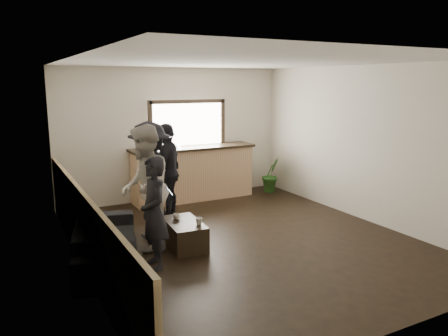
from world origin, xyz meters
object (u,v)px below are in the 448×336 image
sofa (107,241)px  person_c (150,178)px  coffee_table (184,234)px  person_a (154,213)px  cup_a (177,216)px  potted_plant (271,175)px  person_b (145,188)px  bar_counter (193,170)px  person_d (168,172)px  cup_b (199,221)px

sofa → person_c: 1.49m
coffee_table → person_a: (-0.64, -0.51, 0.57)m
sofa → cup_a: sofa is taller
potted_plant → person_b: 4.22m
bar_counter → person_d: bar_counter is taller
cup_b → person_b: (-0.68, 0.43, 0.50)m
coffee_table → person_c: 1.20m
cup_a → potted_plant: bearing=33.4°
bar_counter → cup_a: bar_counter is taller
sofa → person_b: bearing=-56.4°
sofa → person_a: person_a is taller
person_d → person_c: bearing=-4.2°
bar_counter → potted_plant: size_ratio=3.35×
sofa → person_d: 2.17m
cup_a → cup_b: cup_b is taller
coffee_table → person_a: bearing=-141.3°
coffee_table → potted_plant: potted_plant is taller
potted_plant → person_d: (-2.82, -0.80, 0.48)m
person_d → sofa: bearing=-5.9°
potted_plant → person_b: person_b is taller
potted_plant → person_c: (-3.33, -1.34, 0.53)m
cup_a → cup_b: 0.44m
coffee_table → person_c: bearing=102.6°
coffee_table → person_c: person_c is taller
bar_counter → coffee_table: size_ratio=3.02×
coffee_table → cup_b: bearing=-53.2°
coffee_table → cup_b: size_ratio=8.46×
cup_b → person_a: (-0.80, -0.30, 0.32)m
cup_a → person_c: person_c is taller
bar_counter → cup_b: bar_counter is taller
sofa → coffee_table: (1.18, 0.02, -0.11)m
sofa → cup_a: size_ratio=18.94×
sofa → potted_plant: bearing=-48.4°
coffee_table → potted_plant: 3.86m
sofa → cup_b: 1.36m
cup_a → person_b: size_ratio=0.06×
person_b → sofa: bearing=-50.7°
bar_counter → coffee_table: bar_counter is taller
bar_counter → person_b: bearing=-127.9°
person_a → person_b: (0.12, 0.73, 0.18)m
cup_a → potted_plant: 3.79m
cup_b → person_a: 0.91m
coffee_table → cup_b: (0.16, -0.21, 0.25)m
potted_plant → person_a: bearing=-143.6°
bar_counter → person_c: bearing=-132.7°
sofa → person_a: size_ratio=1.38×
cup_b → cup_a: bearing=117.7°
cup_a → bar_counter: bearing=60.7°
cup_b → person_b: bearing=148.0°
person_b → person_d: person_b is taller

